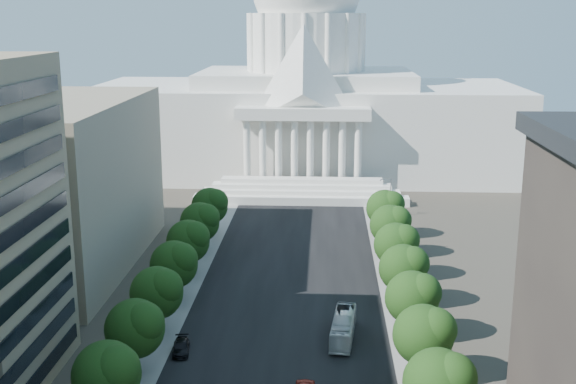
# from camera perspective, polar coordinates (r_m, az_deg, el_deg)

# --- Properties ---
(road_asphalt) EXTENTS (30.00, 260.00, 0.01)m
(road_asphalt) POSITION_cam_1_polar(r_m,az_deg,el_deg) (121.36, 0.11, -7.68)
(road_asphalt) COLOR black
(road_asphalt) RESTS_ON ground
(sidewalk_left) EXTENTS (8.00, 260.00, 0.02)m
(sidewalk_left) POSITION_cam_1_polar(r_m,az_deg,el_deg) (123.69, -8.79, -7.43)
(sidewalk_left) COLOR gray
(sidewalk_left) RESTS_ON ground
(sidewalk_right) EXTENTS (8.00, 260.00, 0.02)m
(sidewalk_right) POSITION_cam_1_polar(r_m,az_deg,el_deg) (121.97, 9.15, -7.76)
(sidewalk_right) COLOR gray
(sidewalk_right) RESTS_ON ground
(capitol) EXTENTS (120.00, 56.00, 73.00)m
(capitol) POSITION_cam_1_polar(r_m,az_deg,el_deg) (209.18, 1.41, 7.09)
(capitol) COLOR white
(capitol) RESTS_ON ground
(office_block_left_far) EXTENTS (38.00, 52.00, 30.00)m
(office_block_left_far) POSITION_cam_1_polar(r_m,az_deg,el_deg) (137.15, -20.12, 0.55)
(office_block_left_far) COLOR gray
(office_block_left_far) RESTS_ON ground
(tree_l_d) EXTENTS (7.79, 7.60, 9.97)m
(tree_l_d) POSITION_cam_1_polar(r_m,az_deg,el_deg) (83.46, -13.96, -13.73)
(tree_l_d) COLOR #33261C
(tree_l_d) RESTS_ON ground
(tree_l_e) EXTENTS (7.79, 7.60, 9.97)m
(tree_l_e) POSITION_cam_1_polar(r_m,az_deg,el_deg) (93.83, -11.85, -10.40)
(tree_l_e) COLOR #33261C
(tree_l_e) RESTS_ON ground
(tree_l_f) EXTENTS (7.79, 7.60, 9.97)m
(tree_l_f) POSITION_cam_1_polar(r_m,az_deg,el_deg) (104.55, -10.19, -7.74)
(tree_l_f) COLOR #33261C
(tree_l_f) RESTS_ON ground
(tree_l_g) EXTENTS (7.79, 7.60, 9.97)m
(tree_l_g) POSITION_cam_1_polar(r_m,az_deg,el_deg) (115.52, -8.86, -5.57)
(tree_l_g) COLOR #33261C
(tree_l_g) RESTS_ON ground
(tree_l_h) EXTENTS (7.79, 7.60, 9.97)m
(tree_l_h) POSITION_cam_1_polar(r_m,az_deg,el_deg) (126.67, -7.78, -3.78)
(tree_l_h) COLOR #33261C
(tree_l_h) RESTS_ON ground
(tree_l_i) EXTENTS (7.79, 7.60, 9.97)m
(tree_l_i) POSITION_cam_1_polar(r_m,az_deg,el_deg) (137.97, -6.87, -2.28)
(tree_l_i) COLOR #33261C
(tree_l_i) RESTS_ON ground
(tree_l_j) EXTENTS (7.79, 7.60, 9.97)m
(tree_l_j) POSITION_cam_1_polar(r_m,az_deg,el_deg) (149.38, -6.10, -1.01)
(tree_l_j) COLOR #33261C
(tree_l_j) RESTS_ON ground
(tree_r_d) EXTENTS (7.79, 7.60, 9.97)m
(tree_r_d) POSITION_cam_1_polar(r_m,az_deg,el_deg) (81.18, 12.03, -14.44)
(tree_r_d) COLOR #33261C
(tree_r_d) RESTS_ON ground
(tree_r_e) EXTENTS (7.79, 7.60, 9.97)m
(tree_r_e) POSITION_cam_1_polar(r_m,az_deg,el_deg) (91.81, 10.87, -10.92)
(tree_r_e) COLOR #33261C
(tree_r_e) RESTS_ON ground
(tree_r_f) EXTENTS (7.79, 7.60, 9.97)m
(tree_r_f) POSITION_cam_1_polar(r_m,az_deg,el_deg) (102.74, 9.98, -8.13)
(tree_r_f) COLOR #33261C
(tree_r_f) RESTS_ON ground
(tree_r_g) EXTENTS (7.79, 7.60, 9.97)m
(tree_r_g) POSITION_cam_1_polar(r_m,az_deg,el_deg) (113.88, 9.26, -5.88)
(tree_r_g) COLOR #33261C
(tree_r_g) RESTS_ON ground
(tree_r_h) EXTENTS (7.79, 7.60, 9.97)m
(tree_r_h) POSITION_cam_1_polar(r_m,az_deg,el_deg) (125.18, 8.68, -4.03)
(tree_r_h) COLOR #33261C
(tree_r_h) RESTS_ON ground
(tree_r_i) EXTENTS (7.79, 7.60, 9.97)m
(tree_r_i) POSITION_cam_1_polar(r_m,az_deg,el_deg) (136.60, 8.20, -2.49)
(tree_r_i) COLOR #33261C
(tree_r_i) RESTS_ON ground
(tree_r_j) EXTENTS (7.79, 7.60, 9.97)m
(tree_r_j) POSITION_cam_1_polar(r_m,az_deg,el_deg) (148.12, 7.79, -1.19)
(tree_r_j) COLOR #33261C
(tree_r_j) RESTS_ON ground
(streetlight_c) EXTENTS (2.61, 0.44, 9.00)m
(streetlight_c) POSITION_cam_1_polar(r_m,az_deg,el_deg) (92.48, 11.82, -11.21)
(streetlight_c) COLOR gray
(streetlight_c) RESTS_ON ground
(streetlight_d) EXTENTS (2.61, 0.44, 9.00)m
(streetlight_d) POSITION_cam_1_polar(r_m,az_deg,el_deg) (115.39, 9.96, -5.97)
(streetlight_d) COLOR gray
(streetlight_d) RESTS_ON ground
(streetlight_e) EXTENTS (2.61, 0.44, 9.00)m
(streetlight_e) POSITION_cam_1_polar(r_m,az_deg,el_deg) (139.03, 8.76, -2.49)
(streetlight_e) COLOR gray
(streetlight_e) RESTS_ON ground
(streetlight_f) EXTENTS (2.61, 0.44, 9.00)m
(streetlight_f) POSITION_cam_1_polar(r_m,az_deg,el_deg) (163.07, 7.90, -0.03)
(streetlight_f) COLOR gray
(streetlight_f) RESTS_ON ground
(car_dark_b) EXTENTS (2.85, 5.58, 1.55)m
(car_dark_b) POSITION_cam_1_polar(r_m,az_deg,el_deg) (100.77, -8.45, -12.05)
(car_dark_b) COLOR black
(car_dark_b) RESTS_ON ground
(city_bus) EXTENTS (4.12, 12.39, 3.39)m
(city_bus) POSITION_cam_1_polar(r_m,az_deg,el_deg) (103.60, 4.39, -10.62)
(city_bus) COLOR silver
(city_bus) RESTS_ON ground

